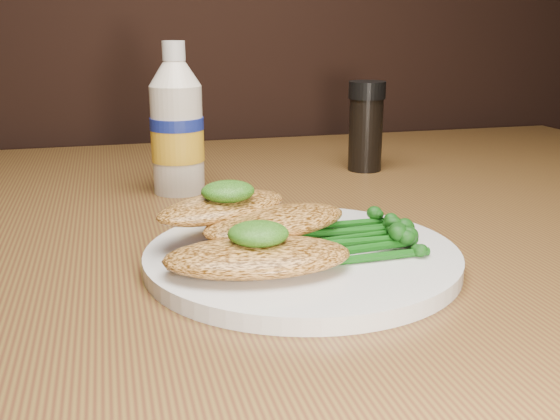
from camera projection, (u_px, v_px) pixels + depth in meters
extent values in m
cylinder|color=silver|center=(302.00, 257.00, 0.50)|extent=(0.24, 0.24, 0.01)
ellipsoid|color=gold|center=(257.00, 257.00, 0.45)|extent=(0.14, 0.08, 0.02)
ellipsoid|color=gold|center=(276.00, 222.00, 0.50)|extent=(0.14, 0.10, 0.02)
ellipsoid|color=gold|center=(223.00, 207.00, 0.51)|extent=(0.13, 0.11, 0.02)
ellipsoid|color=#143708|center=(258.00, 234.00, 0.45)|extent=(0.05, 0.05, 0.02)
ellipsoid|color=#143708|center=(228.00, 191.00, 0.51)|extent=(0.05, 0.05, 0.02)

